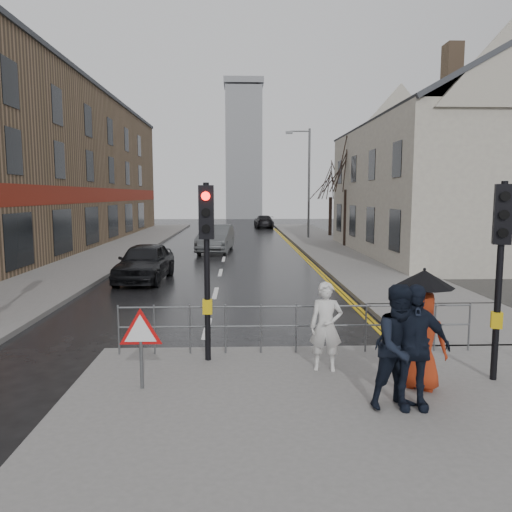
{
  "coord_description": "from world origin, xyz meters",
  "views": [
    {
      "loc": [
        0.81,
        -9.16,
        3.31
      ],
      "look_at": [
        1.28,
        4.63,
        1.62
      ],
      "focal_mm": 35.0,
      "sensor_mm": 36.0,
      "label": 1
    }
  ],
  "objects": [
    {
      "name": "ground",
      "position": [
        0.0,
        0.0,
        0.0
      ],
      "size": [
        120.0,
        120.0,
        0.0
      ],
      "primitive_type": "plane",
      "color": "black",
      "rests_on": "ground"
    },
    {
      "name": "near_pavement",
      "position": [
        3.0,
        -3.5,
        0.07
      ],
      "size": [
        10.0,
        9.0,
        0.14
      ],
      "primitive_type": "cube",
      "color": "#605E5B",
      "rests_on": "ground"
    },
    {
      "name": "left_pavement",
      "position": [
        -6.5,
        23.0,
        0.07
      ],
      "size": [
        4.0,
        44.0,
        0.14
      ],
      "primitive_type": "cube",
      "color": "#605E5B",
      "rests_on": "ground"
    },
    {
      "name": "right_pavement",
      "position": [
        6.5,
        25.0,
        0.07
      ],
      "size": [
        4.0,
        40.0,
        0.14
      ],
      "primitive_type": "cube",
      "color": "#605E5B",
      "rests_on": "ground"
    },
    {
      "name": "pavement_bridge_right",
      "position": [
        6.5,
        3.0,
        0.07
      ],
      "size": [
        4.0,
        4.2,
        0.14
      ],
      "primitive_type": "cube",
      "color": "#605E5B",
      "rests_on": "ground"
    },
    {
      "name": "building_left_terrace",
      "position": [
        -12.0,
        22.0,
        5.0
      ],
      "size": [
        8.0,
        42.0,
        10.0
      ],
      "primitive_type": "cube",
      "color": "#7E6348",
      "rests_on": "ground"
    },
    {
      "name": "building_right_cream",
      "position": [
        12.0,
        18.0,
        4.78
      ],
      "size": [
        9.0,
        16.4,
        10.1
      ],
      "color": "beige",
      "rests_on": "ground"
    },
    {
      "name": "church_tower",
      "position": [
        1.5,
        62.0,
        9.0
      ],
      "size": [
        5.0,
        5.0,
        18.0
      ],
      "primitive_type": "cube",
      "color": "gray",
      "rests_on": "ground"
    },
    {
      "name": "traffic_signal_near_left",
      "position": [
        0.2,
        0.2,
        2.46
      ],
      "size": [
        0.28,
        0.27,
        3.4
      ],
      "color": "black",
      "rests_on": "near_pavement"
    },
    {
      "name": "traffic_signal_near_right",
      "position": [
        5.2,
        -1.0,
        2.46
      ],
      "size": [
        0.34,
        0.33,
        3.4
      ],
      "color": "black",
      "rests_on": "near_pavement"
    },
    {
      "name": "guard_railing_front",
      "position": [
        1.95,
        0.6,
        0.86
      ],
      "size": [
        7.14,
        0.04,
        1.0
      ],
      "color": "#595B5E",
      "rests_on": "near_pavement"
    },
    {
      "name": "warning_sign",
      "position": [
        -0.8,
        -1.21,
        1.04
      ],
      "size": [
        0.8,
        0.07,
        1.35
      ],
      "color": "#595B5E",
      "rests_on": "near_pavement"
    },
    {
      "name": "street_lamp",
      "position": [
        5.82,
        28.0,
        4.71
      ],
      "size": [
        1.83,
        0.25,
        8.0
      ],
      "color": "#595B5E",
      "rests_on": "right_pavement"
    },
    {
      "name": "tree_near",
      "position": [
        7.5,
        22.0,
        5.14
      ],
      "size": [
        2.4,
        2.4,
        6.58
      ],
      "color": "#30211A",
      "rests_on": "right_pavement"
    },
    {
      "name": "tree_far",
      "position": [
        8.0,
        30.0,
        4.42
      ],
      "size": [
        2.4,
        2.4,
        5.64
      ],
      "color": "#30211A",
      "rests_on": "right_pavement"
    },
    {
      "name": "pedestrian_a",
      "position": [
        2.37,
        -0.43,
        0.95
      ],
      "size": [
        0.65,
        0.49,
        1.62
      ],
      "primitive_type": "imported",
      "rotation": [
        0.0,
        0.0,
        -0.18
      ],
      "color": "silver",
      "rests_on": "near_pavement"
    },
    {
      "name": "pedestrian_b",
      "position": [
        3.21,
        -2.08,
        1.08
      ],
      "size": [
        1.07,
        0.93,
        1.87
      ],
      "primitive_type": "imported",
      "rotation": [
        0.0,
        0.0,
        0.27
      ],
      "color": "black",
      "rests_on": "near_pavement"
    },
    {
      "name": "pedestrian_with_umbrella",
      "position": [
        3.78,
        -1.35,
        1.24
      ],
      "size": [
        0.96,
        0.96,
        1.98
      ],
      "color": "#A42E13",
      "rests_on": "near_pavement"
    },
    {
      "name": "pedestrian_d",
      "position": [
        3.37,
        -2.09,
        1.08
      ],
      "size": [
        1.12,
        0.51,
        1.88
      ],
      "primitive_type": "imported",
      "rotation": [
        0.0,
        0.0,
        -0.05
      ],
      "color": "black",
      "rests_on": "near_pavement"
    },
    {
      "name": "car_parked",
      "position": [
        -2.85,
        10.06,
        0.73
      ],
      "size": [
        2.0,
        4.41,
        1.47
      ],
      "primitive_type": "imported",
      "rotation": [
        0.0,
        0.0,
        -0.06
      ],
      "color": "black",
      "rests_on": "ground"
    },
    {
      "name": "car_mid",
      "position": [
        -0.56,
        19.79,
        0.79
      ],
      "size": [
        2.15,
        4.96,
        1.59
      ],
      "primitive_type": "imported",
      "rotation": [
        0.0,
        0.0,
        -0.1
      ],
      "color": "#46494B",
      "rests_on": "ground"
    },
    {
      "name": "car_far",
      "position": [
        3.3,
        41.21,
        0.64
      ],
      "size": [
        1.93,
        4.44,
        1.27
      ],
      "primitive_type": "imported",
      "rotation": [
        0.0,
        0.0,
        3.18
      ],
      "color": "black",
      "rests_on": "ground"
    }
  ]
}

